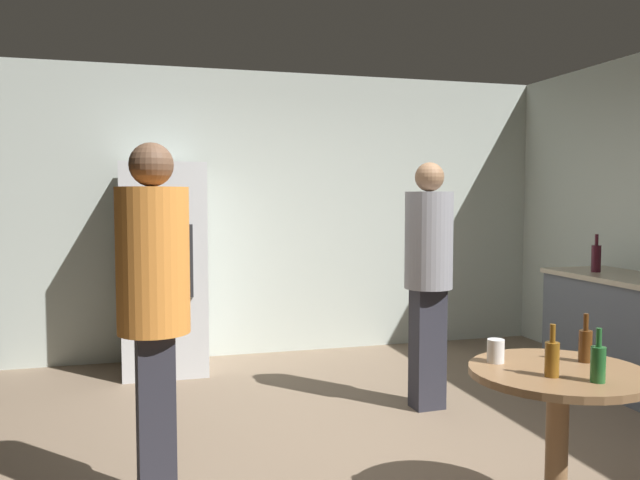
{
  "coord_description": "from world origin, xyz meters",
  "views": [
    {
      "loc": [
        -1.36,
        -3.43,
        1.51
      ],
      "look_at": [
        -0.26,
        0.52,
        1.24
      ],
      "focal_mm": 35.84,
      "sensor_mm": 36.0,
      "label": 1
    }
  ],
  "objects_px": {
    "wine_bottle_on_counter": "(596,258)",
    "beer_bottle_amber": "(552,358)",
    "beer_bottle_green": "(598,363)",
    "person_in_gray_shirt": "(428,265)",
    "person_in_orange_shirt": "(154,298)",
    "beer_bottle_brown": "(585,344)",
    "refrigerator": "(164,268)",
    "foreground_table": "(558,392)",
    "plastic_cup_white": "(496,351)"
  },
  "relations": [
    {
      "from": "wine_bottle_on_counter",
      "to": "foreground_table",
      "type": "xyz_separation_m",
      "value": [
        -1.76,
        -1.95,
        -0.39
      ]
    },
    {
      "from": "beer_bottle_brown",
      "to": "beer_bottle_green",
      "type": "distance_m",
      "value": 0.34
    },
    {
      "from": "foreground_table",
      "to": "person_in_gray_shirt",
      "type": "bearing_deg",
      "value": 85.04
    },
    {
      "from": "beer_bottle_amber",
      "to": "person_in_gray_shirt",
      "type": "relative_size",
      "value": 0.13
    },
    {
      "from": "person_in_gray_shirt",
      "to": "person_in_orange_shirt",
      "type": "xyz_separation_m",
      "value": [
        -1.9,
        -1.04,
        0.01
      ]
    },
    {
      "from": "refrigerator",
      "to": "beer_bottle_amber",
      "type": "distance_m",
      "value": 3.62
    },
    {
      "from": "beer_bottle_brown",
      "to": "wine_bottle_on_counter",
      "type": "bearing_deg",
      "value": 50.07
    },
    {
      "from": "foreground_table",
      "to": "person_in_gray_shirt",
      "type": "distance_m",
      "value": 1.74
    },
    {
      "from": "beer_bottle_amber",
      "to": "person_in_gray_shirt",
      "type": "xyz_separation_m",
      "value": [
        0.25,
        1.78,
        0.21
      ]
    },
    {
      "from": "beer_bottle_amber",
      "to": "beer_bottle_green",
      "type": "xyz_separation_m",
      "value": [
        0.14,
        -0.12,
        0.0
      ]
    },
    {
      "from": "refrigerator",
      "to": "plastic_cup_white",
      "type": "distance_m",
      "value": 3.33
    },
    {
      "from": "foreground_table",
      "to": "person_in_orange_shirt",
      "type": "xyz_separation_m",
      "value": [
        -1.76,
        0.64,
        0.41
      ]
    },
    {
      "from": "wine_bottle_on_counter",
      "to": "person_in_gray_shirt",
      "type": "bearing_deg",
      "value": -170.76
    },
    {
      "from": "person_in_orange_shirt",
      "to": "beer_bottle_brown",
      "type": "bearing_deg",
      "value": -20.57
    },
    {
      "from": "refrigerator",
      "to": "beer_bottle_brown",
      "type": "xyz_separation_m",
      "value": [
        1.83,
        -3.11,
        -0.08
      ]
    },
    {
      "from": "refrigerator",
      "to": "beer_bottle_brown",
      "type": "bearing_deg",
      "value": -59.49
    },
    {
      "from": "plastic_cup_white",
      "to": "refrigerator",
      "type": "bearing_deg",
      "value": 115.31
    },
    {
      "from": "person_in_gray_shirt",
      "to": "person_in_orange_shirt",
      "type": "height_order",
      "value": "person_in_orange_shirt"
    },
    {
      "from": "beer_bottle_amber",
      "to": "plastic_cup_white",
      "type": "relative_size",
      "value": 2.09
    },
    {
      "from": "plastic_cup_white",
      "to": "person_in_gray_shirt",
      "type": "xyz_separation_m",
      "value": [
        0.36,
        1.5,
        0.24
      ]
    },
    {
      "from": "beer_bottle_brown",
      "to": "person_in_gray_shirt",
      "type": "bearing_deg",
      "value": 91.92
    },
    {
      "from": "wine_bottle_on_counter",
      "to": "beer_bottle_amber",
      "type": "relative_size",
      "value": 1.35
    },
    {
      "from": "beer_bottle_amber",
      "to": "beer_bottle_green",
      "type": "relative_size",
      "value": 1.0
    },
    {
      "from": "wine_bottle_on_counter",
      "to": "plastic_cup_white",
      "type": "distance_m",
      "value": 2.66
    },
    {
      "from": "refrigerator",
      "to": "beer_bottle_green",
      "type": "bearing_deg",
      "value": -63.95
    },
    {
      "from": "beer_bottle_green",
      "to": "person_in_gray_shirt",
      "type": "bearing_deg",
      "value": 86.54
    },
    {
      "from": "foreground_table",
      "to": "wine_bottle_on_counter",
      "type": "bearing_deg",
      "value": 47.82
    },
    {
      "from": "refrigerator",
      "to": "foreground_table",
      "type": "distance_m",
      "value": 3.6
    },
    {
      "from": "refrigerator",
      "to": "person_in_orange_shirt",
      "type": "height_order",
      "value": "refrigerator"
    },
    {
      "from": "foreground_table",
      "to": "plastic_cup_white",
      "type": "xyz_separation_m",
      "value": [
        -0.21,
        0.18,
        0.16
      ]
    },
    {
      "from": "foreground_table",
      "to": "person_in_gray_shirt",
      "type": "xyz_separation_m",
      "value": [
        0.15,
        1.68,
        0.4
      ]
    },
    {
      "from": "wine_bottle_on_counter",
      "to": "person_in_gray_shirt",
      "type": "height_order",
      "value": "person_in_gray_shirt"
    },
    {
      "from": "beer_bottle_green",
      "to": "person_in_gray_shirt",
      "type": "xyz_separation_m",
      "value": [
        0.11,
        1.9,
        0.21
      ]
    },
    {
      "from": "beer_bottle_brown",
      "to": "beer_bottle_green",
      "type": "height_order",
      "value": "same"
    },
    {
      "from": "foreground_table",
      "to": "plastic_cup_white",
      "type": "relative_size",
      "value": 7.27
    },
    {
      "from": "foreground_table",
      "to": "beer_bottle_green",
      "type": "bearing_deg",
      "value": -81.79
    },
    {
      "from": "wine_bottle_on_counter",
      "to": "refrigerator",
      "type": "bearing_deg",
      "value": 159.87
    },
    {
      "from": "wine_bottle_on_counter",
      "to": "beer_bottle_green",
      "type": "height_order",
      "value": "wine_bottle_on_counter"
    },
    {
      "from": "refrigerator",
      "to": "person_in_orange_shirt",
      "type": "xyz_separation_m",
      "value": [
        -0.12,
        -2.55,
        0.14
      ]
    },
    {
      "from": "refrigerator",
      "to": "wine_bottle_on_counter",
      "type": "bearing_deg",
      "value": -20.13
    },
    {
      "from": "foreground_table",
      "to": "beer_bottle_amber",
      "type": "distance_m",
      "value": 0.23
    },
    {
      "from": "foreground_table",
      "to": "beer_bottle_green",
      "type": "distance_m",
      "value": 0.29
    },
    {
      "from": "beer_bottle_green",
      "to": "refrigerator",
      "type": "bearing_deg",
      "value": 116.05
    },
    {
      "from": "beer_bottle_brown",
      "to": "person_in_gray_shirt",
      "type": "xyz_separation_m",
      "value": [
        -0.05,
        1.6,
        0.21
      ]
    },
    {
      "from": "beer_bottle_brown",
      "to": "plastic_cup_white",
      "type": "relative_size",
      "value": 2.09
    },
    {
      "from": "beer_bottle_brown",
      "to": "person_in_gray_shirt",
      "type": "distance_m",
      "value": 1.62
    },
    {
      "from": "beer_bottle_amber",
      "to": "person_in_gray_shirt",
      "type": "distance_m",
      "value": 1.81
    },
    {
      "from": "beer_bottle_brown",
      "to": "person_in_orange_shirt",
      "type": "bearing_deg",
      "value": 163.86
    },
    {
      "from": "beer_bottle_brown",
      "to": "person_in_orange_shirt",
      "type": "xyz_separation_m",
      "value": [
        -1.96,
        0.57,
        0.22
      ]
    },
    {
      "from": "refrigerator",
      "to": "beer_bottle_amber",
      "type": "bearing_deg",
      "value": -65.02
    }
  ]
}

